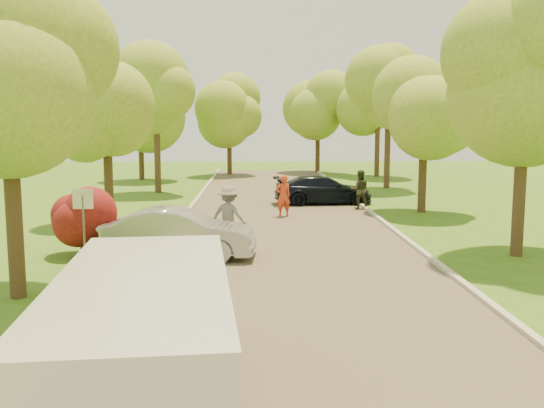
{
  "coord_description": "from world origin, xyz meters",
  "views": [
    {
      "loc": [
        -1.07,
        -12.64,
        3.98
      ],
      "look_at": [
        -0.5,
        7.26,
        1.3
      ],
      "focal_mm": 40.0,
      "sensor_mm": 36.0,
      "label": 1
    }
  ],
  "objects": [
    {
      "name": "silver_sedan",
      "position": [
        -3.3,
        4.97,
        0.74
      ],
      "size": [
        4.59,
        1.88,
        1.48
      ],
      "primitive_type": "imported",
      "rotation": [
        0.0,
        0.0,
        1.5
      ],
      "color": "#A2A3A7",
      "rests_on": "ground"
    },
    {
      "name": "dark_sedan",
      "position": [
        2.3,
        16.89,
        0.7
      ],
      "size": [
        4.95,
        2.38,
        1.39
      ],
      "primitive_type": "imported",
      "rotation": [
        0.0,
        0.0,
        1.66
      ],
      "color": "black",
      "rests_on": "ground"
    },
    {
      "name": "ground",
      "position": [
        0.0,
        0.0,
        0.0
      ],
      "size": [
        100.0,
        100.0,
        0.0
      ],
      "primitive_type": "plane",
      "color": "#366217",
      "rests_on": "ground"
    },
    {
      "name": "curb_left",
      "position": [
        -4.05,
        8.0,
        0.06
      ],
      "size": [
        0.18,
        60.0,
        0.12
      ],
      "primitive_type": "cube",
      "color": "#B2AD9E",
      "rests_on": "ground"
    },
    {
      "name": "minivan",
      "position": [
        -2.5,
        -5.1,
        1.09
      ],
      "size": [
        2.67,
        5.7,
        2.06
      ],
      "rotation": [
        0.0,
        0.0,
        0.09
      ],
      "color": "silver",
      "rests_on": "ground"
    },
    {
      "name": "tree_bg_c",
      "position": [
        -2.79,
        34.0,
        5.02
      ],
      "size": [
        4.92,
        4.8,
        7.33
      ],
      "color": "#382619",
      "rests_on": "ground"
    },
    {
      "name": "person_olive",
      "position": [
        3.8,
        15.12,
        0.9
      ],
      "size": [
        0.91,
        0.73,
        1.81
      ],
      "primitive_type": "imported",
      "rotation": [
        0.0,
        0.0,
        3.09
      ],
      "color": "#2D311D",
      "rests_on": "ground"
    },
    {
      "name": "tree_bg_a",
      "position": [
        -8.78,
        30.0,
        5.31
      ],
      "size": [
        5.12,
        5.0,
        7.72
      ],
      "color": "#382619",
      "rests_on": "ground"
    },
    {
      "name": "tree_l_mida",
      "position": [
        -6.3,
        1.0,
        5.17
      ],
      "size": [
        4.71,
        4.6,
        7.39
      ],
      "color": "#382619",
      "rests_on": "ground"
    },
    {
      "name": "tree_bg_d",
      "position": [
        4.22,
        36.0,
        5.31
      ],
      "size": [
        5.12,
        5.0,
        7.72
      ],
      "color": "#382619",
      "rests_on": "ground"
    },
    {
      "name": "tree_l_midb",
      "position": [
        -6.81,
        12.0,
        4.59
      ],
      "size": [
        4.3,
        4.2,
        6.62
      ],
      "color": "#382619",
      "rests_on": "ground"
    },
    {
      "name": "skateboarder",
      "position": [
        -1.88,
        6.21,
        1.07
      ],
      "size": [
        1.41,
        1.14,
        1.9
      ],
      "primitive_type": "imported",
      "rotation": [
        0.0,
        0.0,
        2.73
      ],
      "color": "slate",
      "rests_on": "longboard"
    },
    {
      "name": "person_striped",
      "position": [
        0.14,
        12.86,
        0.89
      ],
      "size": [
        0.75,
        0.6,
        1.78
      ],
      "primitive_type": "imported",
      "rotation": [
        0.0,
        0.0,
        3.45
      ],
      "color": "#C13A1D",
      "rests_on": "ground"
    },
    {
      "name": "street_sign",
      "position": [
        -5.8,
        4.0,
        1.56
      ],
      "size": [
        0.55,
        0.06,
        2.17
      ],
      "color": "#59595E",
      "rests_on": "ground"
    },
    {
      "name": "road",
      "position": [
        0.0,
        8.0,
        0.01
      ],
      "size": [
        8.0,
        60.0,
        0.01
      ],
      "primitive_type": "cube",
      "color": "#4C4438",
      "rests_on": "ground"
    },
    {
      "name": "tree_r_mida",
      "position": [
        7.02,
        5.0,
        5.54
      ],
      "size": [
        5.13,
        5.0,
        7.95
      ],
      "color": "#382619",
      "rests_on": "ground"
    },
    {
      "name": "red_shrub",
      "position": [
        -6.3,
        5.5,
        1.1
      ],
      "size": [
        1.7,
        1.7,
        1.95
      ],
      "color": "#382619",
      "rests_on": "ground"
    },
    {
      "name": "tree_r_far",
      "position": [
        7.23,
        24.0,
        5.83
      ],
      "size": [
        5.33,
        5.2,
        8.34
      ],
      "color": "#382619",
      "rests_on": "ground"
    },
    {
      "name": "curb_right",
      "position": [
        4.05,
        8.0,
        0.06
      ],
      "size": [
        0.18,
        60.0,
        0.12
      ],
      "primitive_type": "cube",
      "color": "#B2AD9E",
      "rests_on": "ground"
    },
    {
      "name": "longboard",
      "position": [
        -1.88,
        6.21,
        0.11
      ],
      "size": [
        0.64,
        1.0,
        0.11
      ],
      "rotation": [
        0.0,
        0.0,
        2.73
      ],
      "color": "black",
      "rests_on": "ground"
    },
    {
      "name": "tree_bg_b",
      "position": [
        8.22,
        32.0,
        5.54
      ],
      "size": [
        5.12,
        5.0,
        7.95
      ],
      "color": "#382619",
      "rests_on": "ground"
    },
    {
      "name": "tree_r_midb",
      "position": [
        6.6,
        14.0,
        4.88
      ],
      "size": [
        4.51,
        4.4,
        7.01
      ],
      "color": "#382619",
      "rests_on": "ground"
    },
    {
      "name": "tree_l_far",
      "position": [
        -6.39,
        22.0,
        5.47
      ],
      "size": [
        4.92,
        4.8,
        7.79
      ],
      "color": "#382619",
      "rests_on": "ground"
    }
  ]
}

